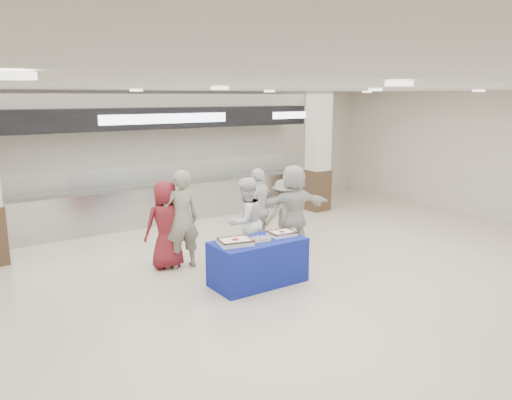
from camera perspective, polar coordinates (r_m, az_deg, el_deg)
ground at (r=8.29m, az=5.30°, el=-9.98°), size 14.00×14.00×0.00m
serving_line at (r=12.48m, az=-10.63°, el=2.79°), size 8.70×0.85×2.80m
column_right at (r=13.58m, az=7.11°, el=5.21°), size 0.55×0.55×3.20m
display_table at (r=8.32m, az=0.23°, el=-7.08°), size 1.55×0.78×0.75m
sheet_cake_left at (r=7.96m, az=-2.37°, el=-4.75°), size 0.58×0.50×0.10m
sheet_cake_right at (r=8.46m, az=2.97°, el=-3.79°), size 0.45×0.37×0.09m
cupcake_tray at (r=8.15m, az=0.19°, el=-4.50°), size 0.42×0.35×0.06m
civilian_maroon at (r=9.11m, az=-10.23°, el=-2.79°), size 0.82×0.56×1.60m
soldier_a at (r=9.04m, az=-8.50°, el=-2.21°), size 0.70×0.50×1.80m
chef_tall at (r=9.09m, az=-1.23°, el=-2.52°), size 0.88×0.74×1.64m
chef_short at (r=9.94m, az=0.31°, el=-1.14°), size 1.07×0.72×1.68m
soldier_b at (r=10.13m, az=3.25°, el=-1.61°), size 0.97×0.60×1.44m
civilian_white at (r=10.07m, az=4.26°, el=-0.84°), size 1.69×1.02×1.74m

